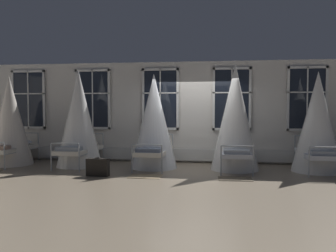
{
  "coord_description": "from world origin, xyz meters",
  "views": [
    {
      "loc": [
        0.65,
        -9.95,
        1.72
      ],
      "look_at": [
        -0.71,
        -0.03,
        1.19
      ],
      "focal_mm": 38.13,
      "sensor_mm": 36.0,
      "label": 1
    }
  ],
  "objects_px": {
    "cot_fourth": "(235,119)",
    "cot_fifth": "(317,123)",
    "cot_third": "(154,122)",
    "suitcase_dark": "(98,167)",
    "cot_first": "(10,122)",
    "cot_second": "(79,119)"
  },
  "relations": [
    {
      "from": "suitcase_dark",
      "to": "cot_fourth",
      "type": "bearing_deg",
      "value": 28.39
    },
    {
      "from": "cot_second",
      "to": "cot_fourth",
      "type": "bearing_deg",
      "value": -88.42
    },
    {
      "from": "cot_third",
      "to": "cot_fourth",
      "type": "bearing_deg",
      "value": -88.58
    },
    {
      "from": "cot_first",
      "to": "cot_fifth",
      "type": "height_order",
      "value": "cot_fifth"
    },
    {
      "from": "cot_fourth",
      "to": "cot_fifth",
      "type": "distance_m",
      "value": 2.16
    },
    {
      "from": "cot_first",
      "to": "cot_third",
      "type": "distance_m",
      "value": 4.37
    },
    {
      "from": "cot_fourth",
      "to": "cot_fifth",
      "type": "relative_size",
      "value": 1.09
    },
    {
      "from": "cot_third",
      "to": "cot_fifth",
      "type": "bearing_deg",
      "value": -88.43
    },
    {
      "from": "cot_fifth",
      "to": "suitcase_dark",
      "type": "height_order",
      "value": "cot_fifth"
    },
    {
      "from": "cot_third",
      "to": "cot_second",
      "type": "bearing_deg",
      "value": 91.63
    },
    {
      "from": "cot_first",
      "to": "suitcase_dark",
      "type": "height_order",
      "value": "cot_first"
    },
    {
      "from": "suitcase_dark",
      "to": "cot_second",
      "type": "bearing_deg",
      "value": 132.54
    },
    {
      "from": "cot_fifth",
      "to": "cot_third",
      "type": "bearing_deg",
      "value": 91.53
    },
    {
      "from": "cot_first",
      "to": "cot_fourth",
      "type": "xyz_separation_m",
      "value": [
        6.62,
        0.01,
        0.12
      ]
    },
    {
      "from": "cot_third",
      "to": "cot_fourth",
      "type": "height_order",
      "value": "cot_fourth"
    },
    {
      "from": "cot_third",
      "to": "cot_first",
      "type": "bearing_deg",
      "value": 91.85
    },
    {
      "from": "cot_fourth",
      "to": "cot_fifth",
      "type": "bearing_deg",
      "value": -90.77
    },
    {
      "from": "cot_fourth",
      "to": "suitcase_dark",
      "type": "height_order",
      "value": "cot_fourth"
    },
    {
      "from": "cot_second",
      "to": "cot_third",
      "type": "bearing_deg",
      "value": -88.32
    },
    {
      "from": "cot_second",
      "to": "cot_fifth",
      "type": "xyz_separation_m",
      "value": [
        6.63,
        0.0,
        -0.07
      ]
    },
    {
      "from": "cot_second",
      "to": "cot_fifth",
      "type": "relative_size",
      "value": 1.05
    },
    {
      "from": "cot_first",
      "to": "suitcase_dark",
      "type": "xyz_separation_m",
      "value": [
        3.19,
        -1.39,
        -1.07
      ]
    }
  ]
}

